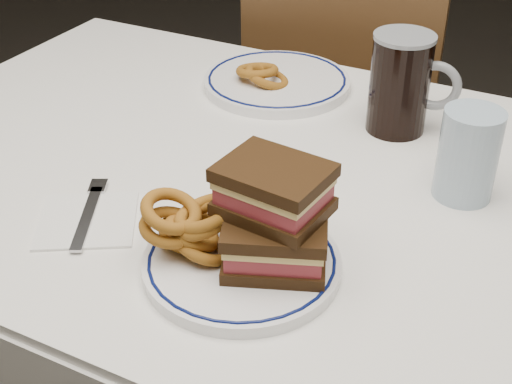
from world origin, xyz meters
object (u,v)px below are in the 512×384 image
at_px(reuben_sandwich, 274,216).
at_px(far_plate, 277,82).
at_px(chair_far, 347,105).
at_px(main_plate, 242,263).
at_px(beer_mug, 402,83).

xyz_separation_m(reuben_sandwich, far_plate, (-0.23, 0.48, -0.07)).
bearing_deg(far_plate, chair_far, 91.11).
bearing_deg(main_plate, chair_far, 102.29).
xyz_separation_m(chair_far, reuben_sandwich, (0.24, -0.91, 0.30)).
relative_size(reuben_sandwich, beer_mug, 0.92).
height_order(chair_far, beer_mug, chair_far).
bearing_deg(chair_far, main_plate, -77.71).
distance_m(beer_mug, far_plate, 0.27).
xyz_separation_m(chair_far, main_plate, (0.20, -0.93, 0.23)).
distance_m(chair_far, beer_mug, 0.63).
bearing_deg(far_plate, beer_mug, -13.38).
bearing_deg(main_plate, reuben_sandwich, 26.80).
relative_size(main_plate, far_plate, 0.90).
bearing_deg(beer_mug, reuben_sandwich, -92.90).
distance_m(reuben_sandwich, far_plate, 0.54).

